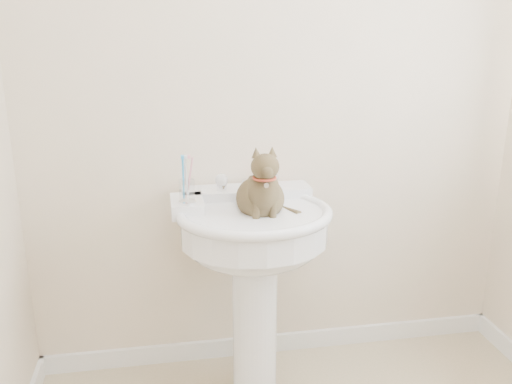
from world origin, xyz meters
TOP-DOWN VIEW (x-y plane):
  - wall_back at (0.00, 1.10)m, footprint 2.20×0.00m
  - baseboard_back at (0.00, 1.09)m, footprint 2.20×0.02m
  - pedestal_sink at (-0.16, 0.81)m, footprint 0.63×0.62m
  - faucet at (-0.16, 0.96)m, footprint 0.28×0.12m
  - soap_bar at (-0.07, 1.05)m, footprint 0.10×0.07m
  - toothbrush_cup at (-0.42, 0.84)m, footprint 0.07×0.07m
  - cat at (-0.13, 0.80)m, footprint 0.21×0.26m

SIDE VIEW (x-z plane):
  - baseboard_back at x=0.00m, z-range 0.00..0.09m
  - pedestal_sink at x=-0.16m, z-range 0.25..1.12m
  - soap_bar at x=-0.07m, z-range 0.87..0.90m
  - cat at x=-0.13m, z-range 0.71..1.10m
  - faucet at x=-0.16m, z-range 0.84..0.98m
  - toothbrush_cup at x=-0.42m, z-range 0.83..1.01m
  - wall_back at x=0.00m, z-range 0.00..2.50m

